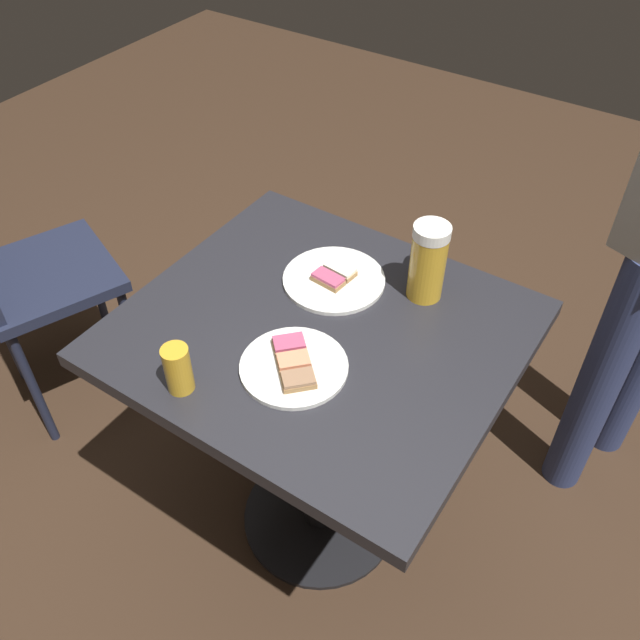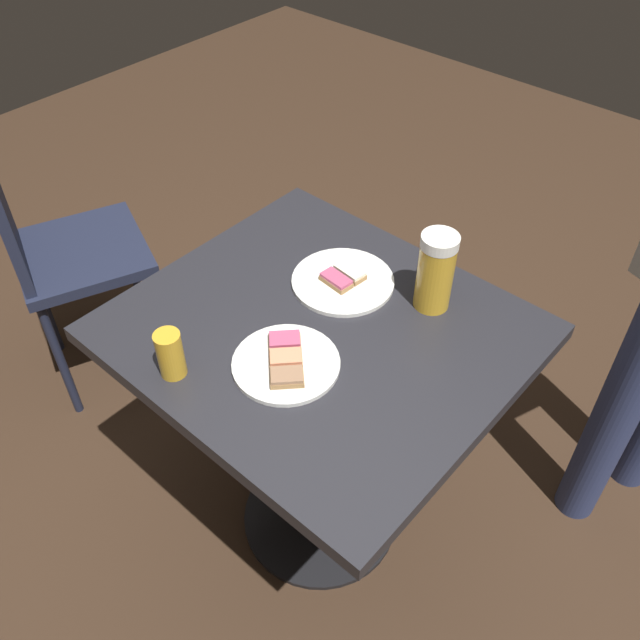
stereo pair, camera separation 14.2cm
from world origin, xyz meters
name	(u,v)px [view 2 (the right image)]	position (x,y,z in m)	size (l,w,h in m)	color
ground_plane	(320,517)	(0.00, 0.00, 0.00)	(6.00, 6.00, 0.00)	#382619
cafe_table	(320,378)	(0.00, 0.00, 0.61)	(0.81, 0.73, 0.77)	black
plate_near	(286,362)	(-0.02, 0.13, 0.78)	(0.22, 0.22, 0.03)	white
plate_far	(343,280)	(0.06, -0.14, 0.78)	(0.23, 0.23, 0.03)	white
beer_mug	(436,270)	(-0.13, -0.22, 0.87)	(0.09, 0.14, 0.18)	gold
beer_glass_small	(170,354)	(0.13, 0.29, 0.83)	(0.05, 0.05, 0.10)	gold
cafe_chair	(54,244)	(0.98, 0.09, 0.55)	(0.49, 0.49, 0.94)	#1E2338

